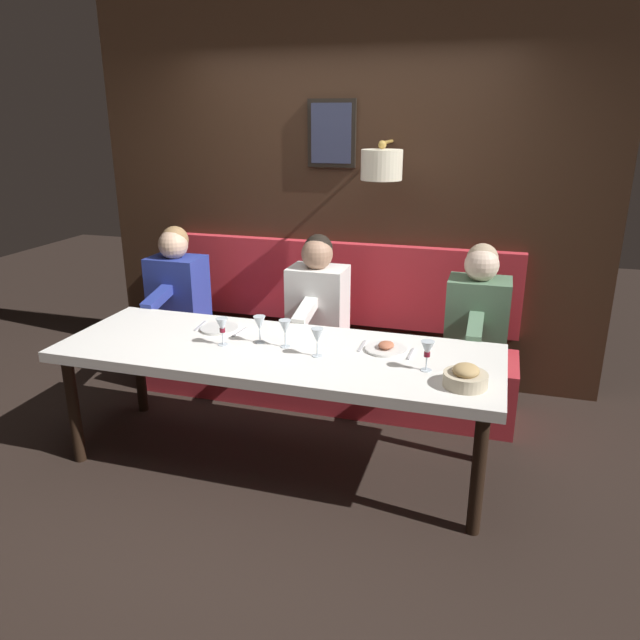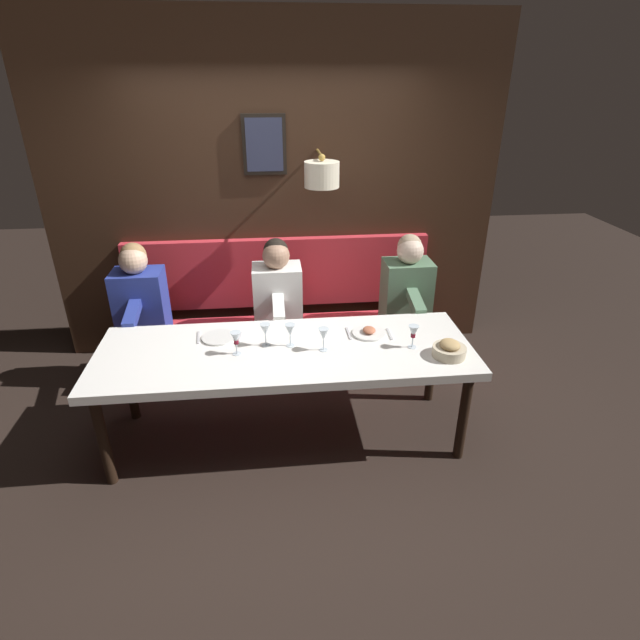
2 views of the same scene
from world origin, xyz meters
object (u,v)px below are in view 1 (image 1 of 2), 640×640
wine_glass_0 (222,326)px  wine_glass_1 (285,328)px  diner_near (318,294)px  diner_nearest (478,308)px  wine_glass_4 (317,336)px  bread_bowl (465,377)px  diner_middle (177,282)px  wine_glass_2 (427,350)px  dining_table (277,358)px  wine_glass_3 (260,324)px

wine_glass_0 → wine_glass_1: (0.08, -0.36, 0.00)m
diner_near → wine_glass_1: size_ratio=4.82×
diner_nearest → wine_glass_4: bearing=138.6°
bread_bowl → diner_middle: bearing=63.7°
wine_glass_1 → bread_bowl: size_ratio=0.75×
wine_glass_2 → diner_middle: bearing=64.6°
wine_glass_2 → dining_table: bearing=85.2°
diner_near → diner_middle: 1.12m
diner_middle → wine_glass_2: 2.22m
diner_nearest → bread_bowl: 1.10m
dining_table → wine_glass_4: size_ratio=15.58×
dining_table → diner_near: (0.88, 0.02, 0.14)m
diner_nearest → wine_glass_1: diner_nearest is taller
wine_glass_1 → wine_glass_4: 0.23m
diner_middle → wine_glass_2: diner_middle is taller
wine_glass_2 → wine_glass_4: 0.61m
diner_middle → wine_glass_0: (-0.92, -0.82, 0.04)m
diner_middle → wine_glass_3: diner_middle is taller
diner_middle → wine_glass_1: diner_middle is taller
wine_glass_2 → wine_glass_4: bearing=87.7°
diner_middle → wine_glass_3: size_ratio=4.82×
diner_nearest → wine_glass_0: diner_nearest is taller
wine_glass_0 → bread_bowl: bearing=-97.1°
dining_table → wine_glass_3: wine_glass_3 is taller
diner_middle → wine_glass_0: diner_middle is taller
wine_glass_0 → wine_glass_4: size_ratio=1.00×
diner_middle → diner_nearest: bearing=-90.0°
diner_near → wine_glass_2: bearing=-137.0°
diner_near → dining_table: bearing=-178.4°
diner_nearest → wine_glass_0: 1.68m
diner_nearest → wine_glass_3: (-0.82, 1.21, 0.04)m
dining_table → wine_glass_0: size_ratio=15.58×
dining_table → bread_bowl: bread_bowl is taller
wine_glass_1 → bread_bowl: 1.07m
diner_nearest → wine_glass_3: size_ratio=4.82×
wine_glass_0 → bread_bowl: 1.41m
dining_table → wine_glass_2: bearing=-94.8°
wine_glass_0 → bread_bowl: (-0.17, -1.40, -0.07)m
dining_table → wine_glass_0: 0.37m
wine_glass_2 → bread_bowl: size_ratio=0.75×
wine_glass_4 → dining_table: bearing=79.5°
diner_nearest → wine_glass_3: diner_nearest is taller
diner_nearest → wine_glass_2: 0.98m
bread_bowl → wine_glass_2: bearing=55.9°
wine_glass_2 → wine_glass_4: size_ratio=1.00×
diner_nearest → wine_glass_2: diner_nearest is taller
wine_glass_3 → diner_near: bearing=-7.2°
diner_near → wine_glass_4: bearing=-163.1°
wine_glass_3 → wine_glass_4: 0.40m
diner_middle → wine_glass_3: bearing=-129.1°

